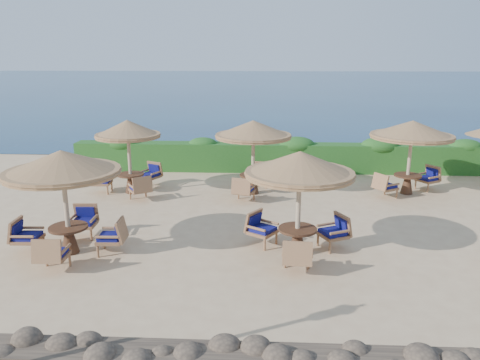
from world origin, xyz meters
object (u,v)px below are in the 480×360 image
cafe_set_0 (64,183)px  cafe_set_4 (253,139)px  cafe_set_1 (299,183)px  cafe_set_5 (411,138)px  cafe_set_3 (129,145)px

cafe_set_0 → cafe_set_4: same height
cafe_set_1 → cafe_set_5: same height
cafe_set_1 → cafe_set_3: 7.67m
cafe_set_5 → cafe_set_1: bearing=-127.8°
cafe_set_3 → cafe_set_5: size_ratio=0.96×
cafe_set_1 → cafe_set_3: size_ratio=1.00×
cafe_set_1 → cafe_set_5: size_ratio=0.96×
cafe_set_1 → cafe_set_3: (-5.67, 5.17, -0.11)m
cafe_set_0 → cafe_set_3: 5.35m
cafe_set_1 → cafe_set_5: 7.03m
cafe_set_0 → cafe_set_4: 7.09m
cafe_set_3 → cafe_set_5: (9.97, 0.38, 0.25)m
cafe_set_0 → cafe_set_3: size_ratio=1.02×
cafe_set_0 → cafe_set_5: 11.57m
cafe_set_0 → cafe_set_1: 5.74m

